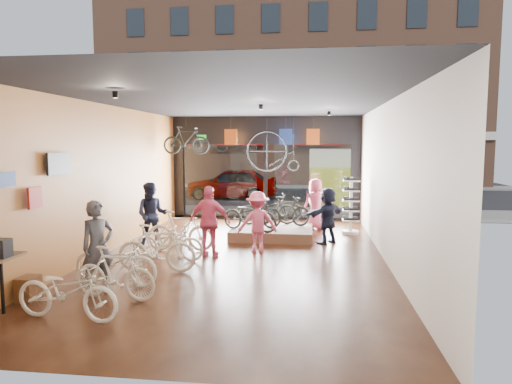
% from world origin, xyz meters
% --- Properties ---
extents(ground_plane, '(7.00, 12.00, 0.04)m').
position_xyz_m(ground_plane, '(0.00, 0.00, -0.02)').
color(ground_plane, black).
rests_on(ground_plane, ground).
extents(ceiling, '(7.00, 12.00, 0.04)m').
position_xyz_m(ceiling, '(0.00, 0.00, 3.82)').
color(ceiling, black).
rests_on(ceiling, ground).
extents(wall_left, '(0.04, 12.00, 3.80)m').
position_xyz_m(wall_left, '(-3.52, 0.00, 1.90)').
color(wall_left, '#A95A32').
rests_on(wall_left, ground).
extents(wall_right, '(0.04, 12.00, 3.80)m').
position_xyz_m(wall_right, '(3.52, 0.00, 1.90)').
color(wall_right, beige).
rests_on(wall_right, ground).
extents(wall_back, '(7.00, 0.04, 3.80)m').
position_xyz_m(wall_back, '(0.00, -6.02, 1.90)').
color(wall_back, beige).
rests_on(wall_back, ground).
extents(storefront, '(7.00, 0.26, 3.80)m').
position_xyz_m(storefront, '(0.00, 6.00, 1.90)').
color(storefront, black).
rests_on(storefront, ground).
extents(exit_sign, '(0.35, 0.06, 0.18)m').
position_xyz_m(exit_sign, '(-2.40, 5.88, 3.05)').
color(exit_sign, '#198C26').
rests_on(exit_sign, storefront).
extents(street_road, '(30.00, 18.00, 0.02)m').
position_xyz_m(street_road, '(0.00, 15.00, -0.01)').
color(street_road, black).
rests_on(street_road, ground).
extents(sidewalk_near, '(30.00, 2.40, 0.12)m').
position_xyz_m(sidewalk_near, '(0.00, 7.20, 0.06)').
color(sidewalk_near, slate).
rests_on(sidewalk_near, ground).
extents(sidewalk_far, '(30.00, 2.00, 0.12)m').
position_xyz_m(sidewalk_far, '(0.00, 19.00, 0.06)').
color(sidewalk_far, slate).
rests_on(sidewalk_far, ground).
extents(opposite_building, '(26.00, 5.00, 14.00)m').
position_xyz_m(opposite_building, '(0.00, 21.50, 7.00)').
color(opposite_building, brown).
rests_on(opposite_building, ground).
extents(street_car, '(4.66, 1.87, 1.59)m').
position_xyz_m(street_car, '(-2.35, 12.00, 0.79)').
color(street_car, gray).
rests_on(street_car, street_road).
extents(box_truck, '(2.15, 6.45, 2.54)m').
position_xyz_m(box_truck, '(2.69, 11.00, 1.27)').
color(box_truck, silver).
rests_on(box_truck, street_road).
extents(floor_bike_0, '(1.86, 0.83, 0.94)m').
position_xyz_m(floor_bike_0, '(-2.10, -4.35, 0.47)').
color(floor_bike_0, beige).
rests_on(floor_bike_0, ground_plane).
extents(floor_bike_1, '(1.66, 0.68, 0.97)m').
position_xyz_m(floor_bike_1, '(-1.76, -3.34, 0.48)').
color(floor_bike_1, beige).
rests_on(floor_bike_1, ground_plane).
extents(floor_bike_2, '(1.91, 0.92, 0.97)m').
position_xyz_m(floor_bike_2, '(-2.13, -2.49, 0.48)').
color(floor_bike_2, beige).
rests_on(floor_bike_2, ground_plane).
extents(floor_bike_3, '(1.76, 0.52, 1.05)m').
position_xyz_m(floor_bike_3, '(-1.62, -1.51, 0.53)').
color(floor_bike_3, beige).
rests_on(floor_bike_3, ground_plane).
extents(floor_bike_4, '(1.77, 0.73, 0.91)m').
position_xyz_m(floor_bike_4, '(-1.67, -0.50, 0.45)').
color(floor_bike_4, beige).
rests_on(floor_bike_4, ground_plane).
extents(floor_bike_5, '(1.79, 0.56, 1.07)m').
position_xyz_m(floor_bike_5, '(-1.67, 0.46, 0.53)').
color(floor_bike_5, beige).
rests_on(floor_bike_5, ground_plane).
extents(display_platform, '(2.40, 1.80, 0.30)m').
position_xyz_m(display_platform, '(0.57, 2.44, 0.15)').
color(display_platform, '#4D3122').
rests_on(display_platform, ground_plane).
extents(display_bike_left, '(1.87, 1.30, 0.93)m').
position_xyz_m(display_bike_left, '(-0.03, 1.89, 0.77)').
color(display_bike_left, black).
rests_on(display_bike_left, display_platform).
extents(display_bike_mid, '(1.60, 1.18, 0.95)m').
position_xyz_m(display_bike_mid, '(1.00, 2.53, 0.78)').
color(display_bike_mid, black).
rests_on(display_bike_mid, display_platform).
extents(display_bike_right, '(1.91, 0.98, 0.95)m').
position_xyz_m(display_bike_right, '(0.39, 3.02, 0.78)').
color(display_bike_right, black).
rests_on(display_bike_right, display_platform).
extents(customer_0, '(0.72, 0.76, 1.75)m').
position_xyz_m(customer_0, '(-2.24, -2.99, 0.88)').
color(customer_0, '#3F3F44').
rests_on(customer_0, ground_plane).
extents(customer_1, '(0.94, 0.78, 1.77)m').
position_xyz_m(customer_1, '(-2.58, 0.86, 0.88)').
color(customer_1, '#161C33').
rests_on(customer_1, ground_plane).
extents(customer_2, '(1.07, 0.51, 1.78)m').
position_xyz_m(customer_2, '(-0.76, -0.06, 0.89)').
color(customer_2, '#CC4C72').
rests_on(customer_2, ground_plane).
extents(customer_3, '(1.15, 0.88, 1.58)m').
position_xyz_m(customer_3, '(0.35, 0.56, 0.79)').
color(customer_3, '#CC4C72').
rests_on(customer_3, ground_plane).
extents(customer_4, '(0.97, 0.82, 1.68)m').
position_xyz_m(customer_4, '(1.86, 4.00, 0.84)').
color(customer_4, '#CC4C72').
rests_on(customer_4, ground_plane).
extents(customer_5, '(1.37, 1.38, 1.59)m').
position_xyz_m(customer_5, '(2.18, 1.87, 0.80)').
color(customer_5, '#161C33').
rests_on(customer_5, ground_plane).
extents(sunglasses_rack, '(0.61, 0.54, 1.78)m').
position_xyz_m(sunglasses_rack, '(2.95, 3.37, 0.89)').
color(sunglasses_rack, white).
rests_on(sunglasses_rack, ground_plane).
extents(wall_merch, '(0.40, 2.40, 2.60)m').
position_xyz_m(wall_merch, '(-3.38, -3.50, 1.30)').
color(wall_merch, navy).
rests_on(wall_merch, wall_left).
extents(penny_farthing, '(1.75, 0.06, 1.40)m').
position_xyz_m(penny_farthing, '(0.46, 4.81, 2.50)').
color(penny_farthing, black).
rests_on(penny_farthing, ceiling).
extents(hung_bike, '(1.60, 0.54, 0.95)m').
position_xyz_m(hung_bike, '(-2.53, 4.20, 2.93)').
color(hung_bike, black).
rests_on(hung_bike, ceiling).
extents(jersey_left, '(0.45, 0.03, 0.55)m').
position_xyz_m(jersey_left, '(-1.17, 5.20, 3.05)').
color(jersey_left, '#CC5919').
rests_on(jersey_left, ceiling).
extents(jersey_mid, '(0.45, 0.03, 0.55)m').
position_xyz_m(jersey_mid, '(0.80, 5.20, 3.05)').
color(jersey_mid, '#1E3F99').
rests_on(jersey_mid, ceiling).
extents(jersey_right, '(0.45, 0.03, 0.55)m').
position_xyz_m(jersey_right, '(1.75, 5.20, 3.05)').
color(jersey_right, '#CC5919').
rests_on(jersey_right, ceiling).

